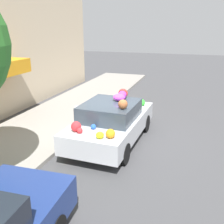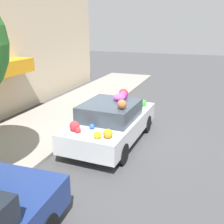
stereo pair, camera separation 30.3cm
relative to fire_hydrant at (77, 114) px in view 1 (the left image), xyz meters
The scene contains 4 objects.
ground_plane 1.89m from the fire_hydrant, 121.64° to the right, with size 60.00×60.00×0.00m, color #424244.
sidewalk_curb 1.55m from the fire_hydrant, 129.90° to the left, with size 24.00×3.20×0.12m.
fire_hydrant is the anchor object (origin of this frame).
art_car 2.04m from the fire_hydrant, 119.40° to the right, with size 4.18×1.98×1.71m.
Camera 1 is at (-7.67, -2.75, 3.72)m, focal length 42.00 mm.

